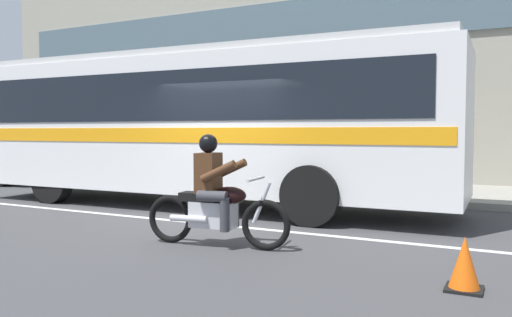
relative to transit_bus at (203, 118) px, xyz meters
name	(u,v)px	position (x,y,z in m)	size (l,w,h in m)	color
ground_plane	(220,218)	(1.14, -1.19, -1.88)	(60.00, 60.00, 0.00)	#3D3D3F
sidewalk_curb	(317,187)	(1.14, 3.91, -1.81)	(28.00, 3.80, 0.15)	gray
lane_center_stripe	(203,223)	(1.14, -1.79, -1.88)	(26.60, 0.14, 0.01)	silver
transit_bus	(203,118)	(0.00, 0.00, 0.00)	(10.59, 2.81, 3.22)	white
motorcycle_with_rider	(215,200)	(2.26, -3.19, -1.23)	(2.13, 0.68, 1.56)	black
fire_hydrant	(208,170)	(-1.75, 2.93, -1.36)	(0.22, 0.30, 0.75)	gold
traffic_cone	(465,265)	(5.53, -3.74, -1.62)	(0.36, 0.36, 0.55)	#EA590F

